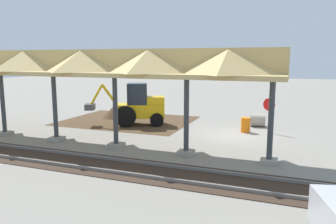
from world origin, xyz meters
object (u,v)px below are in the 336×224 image
object	(u,v)px
backhoe	(138,106)
concrete_pipe	(258,120)
traffic_barrel	(246,125)
stop_sign	(269,108)

from	to	relation	value
backhoe	concrete_pipe	bearing A→B (deg)	-163.11
concrete_pipe	traffic_barrel	size ratio (longest dim) A/B	1.15
backhoe	traffic_barrel	bearing A→B (deg)	-177.66
stop_sign	traffic_barrel	xyz separation A→B (m)	(1.29, 0.36, -1.05)
stop_sign	concrete_pipe	world-z (taller)	stop_sign
stop_sign	backhoe	distance (m)	8.43
concrete_pipe	traffic_barrel	xyz separation A→B (m)	(0.51, 2.02, 0.03)
stop_sign	traffic_barrel	distance (m)	1.71
stop_sign	backhoe	size ratio (longest dim) A/B	0.40
stop_sign	concrete_pipe	distance (m)	2.14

